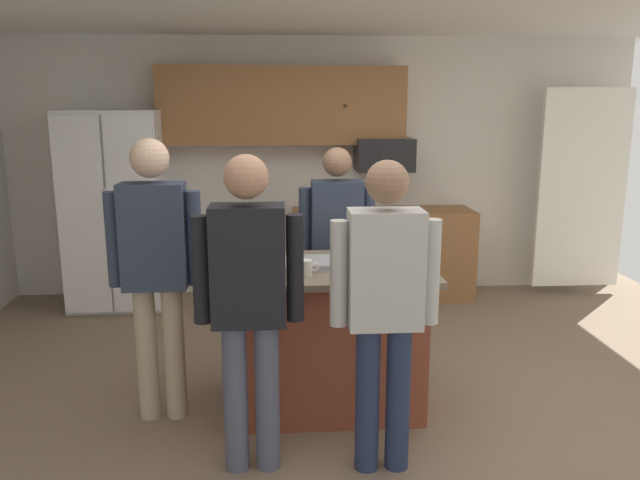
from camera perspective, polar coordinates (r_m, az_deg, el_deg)
The scene contains 19 objects.
floor at distance 4.23m, azimuth 2.96°, elevation -15.32°, with size 7.04×7.04×0.00m, color #7F6B56.
back_wall at distance 6.56m, azimuth 0.14°, elevation 6.59°, with size 6.40×0.10×2.60m, color silver.
french_door_window_panel at distance 6.89m, azimuth 22.56°, elevation 4.25°, with size 0.90×0.06×2.00m, color white.
cabinet_run_upper at distance 6.31m, azimuth -3.43°, elevation 12.03°, with size 2.40×0.38×0.75m.
cabinet_run_lower at distance 6.46m, azimuth 5.66°, elevation -1.21°, with size 1.80×0.63×0.90m.
refrigerator at distance 6.36m, azimuth -17.86°, elevation 2.58°, with size 0.91×0.76×1.89m.
microwave_over_range at distance 6.32m, azimuth 5.82°, elevation 7.68°, with size 0.56×0.40×0.32m, color black.
kitchen_island at distance 4.13m, azimuth 0.29°, elevation -8.64°, with size 1.37×0.87×0.95m.
person_elder_center at distance 4.75m, azimuth 1.52°, elevation -0.02°, with size 0.57×0.22×1.64m.
person_host_foreground at distance 3.29m, azimuth -6.45°, elevation -4.89°, with size 0.57×0.23×1.71m.
person_guest_right at distance 3.95m, azimuth -14.66°, elevation -1.83°, with size 0.57×0.23×1.76m.
person_guest_by_door at distance 3.29m, azimuth 5.86°, elevation -5.21°, with size 0.57×0.22×1.68m.
glass_stout_tall at distance 4.20m, azimuth 7.08°, elevation -0.61°, with size 0.06×0.06×0.16m.
tumbler_amber at distance 3.93m, azimuth 5.70°, elevation -1.64°, with size 0.07×0.07×0.14m.
glass_short_whisky at distance 4.28m, azimuth 4.59°, elevation -0.37°, with size 0.07×0.07×0.14m.
mug_ceramic_white at distance 3.81m, azimuth -7.06°, elevation -2.46°, with size 0.12×0.08×0.09m.
glass_pilsner at distance 4.16m, azimuth -6.91°, elevation -0.67°, with size 0.06×0.06×0.16m.
mug_blue_stoneware at distance 3.76m, azimuth -1.26°, elevation -2.53°, with size 0.12×0.08×0.10m.
serving_tray at distance 3.97m, azimuth -0.04°, elevation -2.10°, with size 0.44×0.30×0.04m.
Camera 1 is at (-0.47, -3.71, 1.96)m, focal length 35.41 mm.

